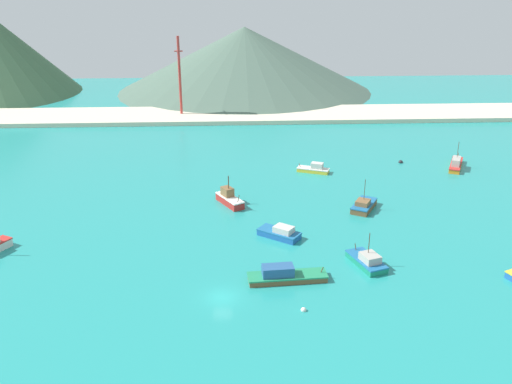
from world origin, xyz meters
The scene contains 13 objects.
ground centered at (0.00, 30.00, -0.25)m, with size 260.00×280.00×0.50m.
fishing_boat_0 centered at (25.49, 28.18, 0.78)m, with size 6.16×7.69×5.87m.
fishing_boat_1 centered at (9.26, 17.50, 0.79)m, with size 7.33×6.44×2.08m.
fishing_boat_4 centered at (51.28, 50.08, 0.93)m, with size 6.43×9.97×6.06m.
fishing_boat_5 centered at (1.04, 31.85, 1.08)m, with size 5.50×7.40×5.54m.
fishing_boat_7 centered at (21.18, 7.61, 0.79)m, with size 5.18×7.65×5.34m.
fishing_boat_8 centered at (19.46, 48.79, 0.77)m, with size 7.24×4.67×2.19m.
fishing_boat_9 centered at (8.65, 3.95, 0.83)m, with size 11.28×3.72×2.35m.
buoy_0 centered at (40.14, 54.20, 0.17)m, with size 0.95×0.95×0.95m.
buoy_2 centered at (10.37, -3.55, 0.12)m, with size 0.70×0.70×0.70m.
beach_strip centered at (0.00, 99.73, 0.60)m, with size 247.00×19.93×1.20m, color beige.
hill_central centered at (7.09, 141.49, 11.44)m, with size 93.05×93.05×22.88m.
radio_tower centered at (-13.15, 99.95, 12.14)m, with size 2.38×1.90×23.81m.
Camera 1 is at (1.53, -61.81, 39.45)m, focal length 38.17 mm.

